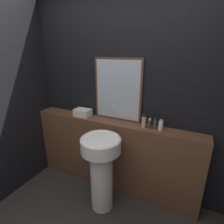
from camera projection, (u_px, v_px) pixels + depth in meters
wall_back at (117, 97)px, 2.23m from camera, size 8.00×0.06×2.50m
vanity_counter at (112, 154)px, 2.36m from camera, size 2.25×0.22×0.97m
pedestal_sink at (101, 166)px, 1.98m from camera, size 0.44×0.44×0.93m
mirror at (118, 90)px, 2.14m from camera, size 0.62×0.03×0.77m
towel_stack at (83, 113)px, 2.37m from camera, size 0.22×0.15×0.10m
shampoo_bottle at (144, 121)px, 2.01m from camera, size 0.05×0.05×0.16m
conditioner_bottle at (149, 124)px, 1.99m from camera, size 0.04×0.04×0.12m
lotion_bottle at (155, 124)px, 1.96m from camera, size 0.04×0.04×0.14m
body_wash_bottle at (161, 125)px, 1.93m from camera, size 0.05×0.05×0.12m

